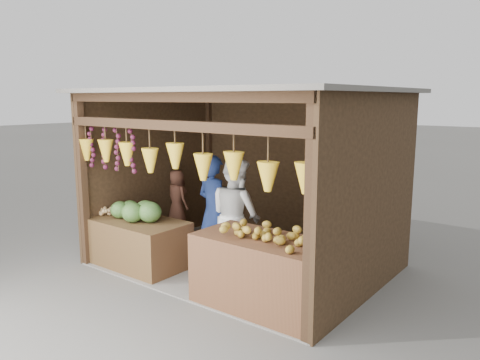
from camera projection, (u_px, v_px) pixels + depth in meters
The scene contains 12 objects.
ground at pixel (243, 265), 7.20m from camera, with size 80.00×80.00×0.00m, color #514F49.
stall_structure at pixel (240, 157), 6.90m from camera, with size 4.30×3.30×2.66m.
back_shelf at pixel (345, 204), 7.42m from camera, with size 1.25×0.32×1.32m.
counter_left at pixel (139, 243), 7.09m from camera, with size 1.51×0.85×0.71m, color #4E2F1A.
counter_right at pixel (265, 274), 5.62m from camera, with size 1.73×0.85×0.89m, color #512E1B.
stool at pixel (178, 234), 8.21m from camera, with size 0.35×0.35×0.33m, color black.
man_standing at pixel (214, 213), 6.91m from camera, with size 0.63×0.41×1.72m, color navy.
woman_standing at pixel (236, 216), 6.75m from camera, with size 0.83×0.65×1.71m, color white.
vendor_seated at pixel (177, 198), 8.09m from camera, with size 0.48×0.31×0.98m, color #4F2C1F.
melon_pile at pixel (135, 210), 7.04m from camera, with size 1.00×0.50×0.32m, color #1E4A13, non-canonical shape.
tanfruit_pile at pixel (110, 210), 7.40m from camera, with size 0.34×0.40×0.13m, color #AA864E, non-canonical shape.
mango_pile at pixel (267, 232), 5.43m from camera, with size 1.40×0.64×0.22m, color #B95A18, non-canonical shape.
Camera 1 is at (4.14, -5.47, 2.53)m, focal length 35.00 mm.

